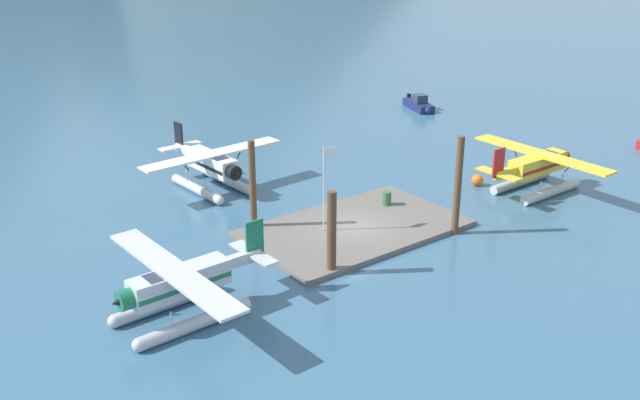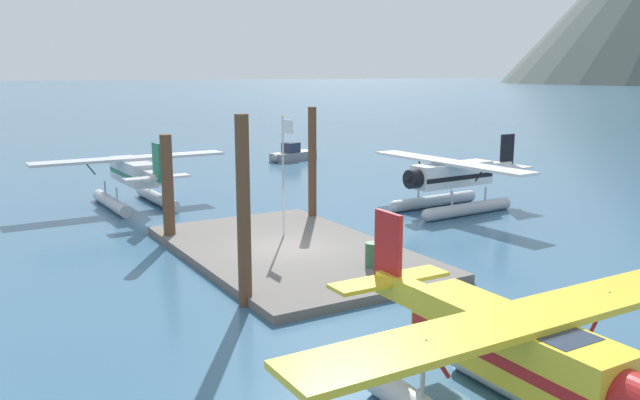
{
  "view_description": "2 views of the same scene",
  "coord_description": "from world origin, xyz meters",
  "px_view_note": "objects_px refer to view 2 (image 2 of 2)",
  "views": [
    {
      "loc": [
        -25.58,
        -29.9,
        17.52
      ],
      "look_at": [
        -2.46,
        0.18,
        2.51
      ],
      "focal_mm": 40.5,
      "sensor_mm": 36.0,
      "label": 1
    },
    {
      "loc": [
        22.46,
        -11.76,
        7.2
      ],
      "look_at": [
        -2.27,
        2.76,
        1.58
      ],
      "focal_mm": 36.7,
      "sensor_mm": 36.0,
      "label": 2
    }
  ],
  "objects_px": {
    "flagpole": "(285,161)",
    "mooring_buoy": "(531,345)",
    "seaplane_white_bow_left": "(451,181)",
    "boat_grey_open_west": "(292,155)",
    "fuel_drum": "(373,255)",
    "seaplane_yellow_stbd_aft": "(513,363)",
    "seaplane_silver_port_aft": "(133,178)"
  },
  "relations": [
    {
      "from": "fuel_drum",
      "to": "seaplane_silver_port_aft",
      "type": "relative_size",
      "value": 0.08
    },
    {
      "from": "mooring_buoy",
      "to": "seaplane_yellow_stbd_aft",
      "type": "xyz_separation_m",
      "value": [
        2.28,
        -3.14,
        1.17
      ]
    },
    {
      "from": "seaplane_yellow_stbd_aft",
      "to": "boat_grey_open_west",
      "type": "xyz_separation_m",
      "value": [
        -39.21,
        15.93,
        -1.09
      ]
    },
    {
      "from": "flagpole",
      "to": "fuel_drum",
      "type": "height_order",
      "value": "flagpole"
    },
    {
      "from": "fuel_drum",
      "to": "seaplane_white_bow_left",
      "type": "relative_size",
      "value": 0.08
    },
    {
      "from": "boat_grey_open_west",
      "to": "seaplane_white_bow_left",
      "type": "bearing_deg",
      "value": -5.77
    },
    {
      "from": "fuel_drum",
      "to": "seaplane_silver_port_aft",
      "type": "xyz_separation_m",
      "value": [
        -16.69,
        -4.19,
        0.84
      ]
    },
    {
      "from": "mooring_buoy",
      "to": "seaplane_white_bow_left",
      "type": "height_order",
      "value": "seaplane_white_bow_left"
    },
    {
      "from": "mooring_buoy",
      "to": "seaplane_silver_port_aft",
      "type": "bearing_deg",
      "value": -171.86
    },
    {
      "from": "fuel_drum",
      "to": "mooring_buoy",
      "type": "bearing_deg",
      "value": -4.79
    },
    {
      "from": "seaplane_silver_port_aft",
      "to": "seaplane_yellow_stbd_aft",
      "type": "xyz_separation_m",
      "value": [
        26.9,
        0.38,
        0.0
      ]
    },
    {
      "from": "fuel_drum",
      "to": "mooring_buoy",
      "type": "relative_size",
      "value": 1.09
    },
    {
      "from": "seaplane_white_bow_left",
      "to": "seaplane_silver_port_aft",
      "type": "distance_m",
      "value": 17.09
    },
    {
      "from": "boat_grey_open_west",
      "to": "seaplane_silver_port_aft",
      "type": "bearing_deg",
      "value": -52.98
    },
    {
      "from": "mooring_buoy",
      "to": "seaplane_white_bow_left",
      "type": "distance_m",
      "value": 18.37
    },
    {
      "from": "seaplane_yellow_stbd_aft",
      "to": "seaplane_white_bow_left",
      "type": "bearing_deg",
      "value": 141.51
    },
    {
      "from": "flagpole",
      "to": "mooring_buoy",
      "type": "height_order",
      "value": "flagpole"
    },
    {
      "from": "mooring_buoy",
      "to": "seaplane_white_bow_left",
      "type": "relative_size",
      "value": 0.08
    },
    {
      "from": "flagpole",
      "to": "mooring_buoy",
      "type": "relative_size",
      "value": 6.37
    },
    {
      "from": "flagpole",
      "to": "seaplane_silver_port_aft",
      "type": "relative_size",
      "value": 0.49
    },
    {
      "from": "fuel_drum",
      "to": "seaplane_silver_port_aft",
      "type": "bearing_deg",
      "value": -165.92
    },
    {
      "from": "flagpole",
      "to": "fuel_drum",
      "type": "xyz_separation_m",
      "value": [
        5.49,
        0.72,
        -2.82
      ]
    },
    {
      "from": "mooring_buoy",
      "to": "seaplane_yellow_stbd_aft",
      "type": "relative_size",
      "value": 0.08
    },
    {
      "from": "fuel_drum",
      "to": "seaplane_yellow_stbd_aft",
      "type": "distance_m",
      "value": 10.93
    },
    {
      "from": "seaplane_white_bow_left",
      "to": "boat_grey_open_west",
      "type": "bearing_deg",
      "value": 174.23
    },
    {
      "from": "mooring_buoy",
      "to": "seaplane_silver_port_aft",
      "type": "xyz_separation_m",
      "value": [
        -24.63,
        -3.52,
        1.17
      ]
    },
    {
      "from": "seaplane_white_bow_left",
      "to": "seaplane_silver_port_aft",
      "type": "xyz_separation_m",
      "value": [
        -9.66,
        -14.1,
        0.0
      ]
    },
    {
      "from": "flagpole",
      "to": "fuel_drum",
      "type": "distance_m",
      "value": 6.22
    },
    {
      "from": "seaplane_white_bow_left",
      "to": "seaplane_yellow_stbd_aft",
      "type": "distance_m",
      "value": 22.03
    },
    {
      "from": "flagpole",
      "to": "boat_grey_open_west",
      "type": "relative_size",
      "value": 1.1
    },
    {
      "from": "mooring_buoy",
      "to": "seaplane_silver_port_aft",
      "type": "height_order",
      "value": "seaplane_silver_port_aft"
    },
    {
      "from": "seaplane_yellow_stbd_aft",
      "to": "boat_grey_open_west",
      "type": "height_order",
      "value": "seaplane_yellow_stbd_aft"
    }
  ]
}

